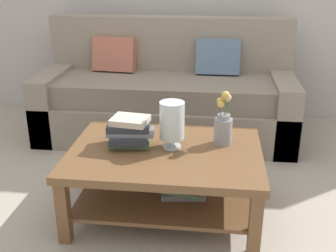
# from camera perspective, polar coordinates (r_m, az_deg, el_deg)

# --- Properties ---
(ground_plane) EXTENTS (10.00, 10.00, 0.00)m
(ground_plane) POSITION_cam_1_polar(r_m,az_deg,el_deg) (3.13, 0.22, -7.99)
(ground_plane) COLOR #ADA393
(couch) EXTENTS (2.29, 0.90, 1.06)m
(couch) POSITION_cam_1_polar(r_m,az_deg,el_deg) (3.91, -0.19, 4.02)
(couch) COLOR gray
(couch) RESTS_ON ground
(coffee_table) EXTENTS (1.20, 0.87, 0.45)m
(coffee_table) POSITION_cam_1_polar(r_m,az_deg,el_deg) (2.66, -0.22, -5.70)
(coffee_table) COLOR brown
(coffee_table) RESTS_ON ground
(book_stack_main) EXTENTS (0.31, 0.25, 0.19)m
(book_stack_main) POSITION_cam_1_polar(r_m,az_deg,el_deg) (2.65, -5.28, -0.75)
(book_stack_main) COLOR #51704C
(book_stack_main) RESTS_ON coffee_table
(glass_hurricane_vase) EXTENTS (0.16, 0.16, 0.30)m
(glass_hurricane_vase) POSITION_cam_1_polar(r_m,az_deg,el_deg) (2.57, 0.55, 0.58)
(glass_hurricane_vase) COLOR silver
(glass_hurricane_vase) RESTS_ON coffee_table
(flower_pitcher) EXTENTS (0.12, 0.12, 0.36)m
(flower_pitcher) POSITION_cam_1_polar(r_m,az_deg,el_deg) (2.67, 7.56, 0.26)
(flower_pitcher) COLOR gray
(flower_pitcher) RESTS_ON coffee_table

